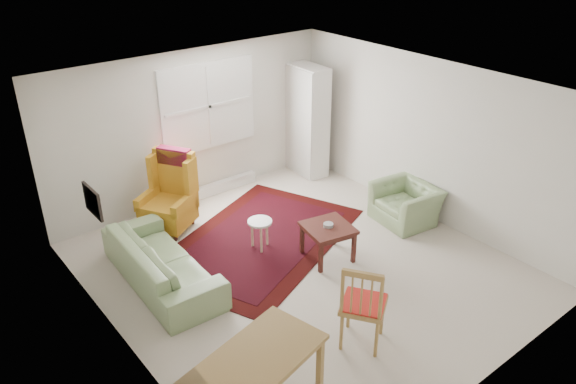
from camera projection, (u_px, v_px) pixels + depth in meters
room at (293, 180)px, 7.27m from camera, size 5.04×5.54×2.51m
rug at (260, 239)px, 8.31m from camera, size 3.68×3.07×0.03m
sofa at (161, 254)px, 7.22m from camera, size 0.93×2.16×0.86m
armchair at (406, 200)px, 8.69m from camera, size 0.92×1.02×0.72m
wingback_chair at (166, 193)px, 8.34m from camera, size 1.00×0.99×1.22m
coffee_table at (328, 242)px, 7.80m from camera, size 0.74×0.74×0.51m
stool at (260, 234)px, 8.02m from camera, size 0.35×0.35×0.47m
cabinet at (308, 121)px, 10.04m from camera, size 0.47×0.82×1.99m
desk_chair at (364, 303)px, 6.15m from camera, size 0.66×0.66×1.09m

